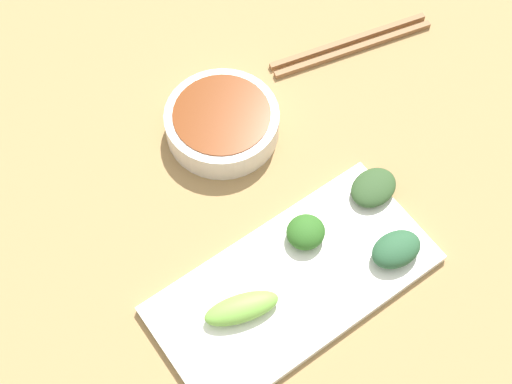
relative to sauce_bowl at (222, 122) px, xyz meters
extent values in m
cube|color=#9A784A|center=(0.15, -0.04, -0.03)|extent=(2.10, 2.10, 0.02)
cylinder|color=silver|center=(0.00, 0.00, 0.00)|extent=(0.14, 0.14, 0.04)
cylinder|color=maroon|center=(0.00, 0.00, 0.01)|extent=(0.12, 0.12, 0.02)
cube|color=white|center=(0.22, -0.05, -0.02)|extent=(0.15, 0.32, 0.01)
ellipsoid|color=#2A5D1E|center=(0.18, -0.01, 0.00)|extent=(0.05, 0.05, 0.03)
ellipsoid|color=#71AB41|center=(0.21, -0.12, 0.00)|extent=(0.05, 0.09, 0.02)
ellipsoid|color=#2D4A25|center=(0.18, 0.09, 0.00)|extent=(0.05, 0.07, 0.02)
ellipsoid|color=#285434|center=(0.26, 0.06, 0.00)|extent=(0.05, 0.06, 0.03)
cube|color=brown|center=(-0.02, 0.22, -0.02)|extent=(0.06, 0.23, 0.01)
cube|color=brown|center=(0.00, 0.22, -0.02)|extent=(0.06, 0.23, 0.01)
camera|label=1|loc=(0.44, -0.26, 0.74)|focal=50.88mm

